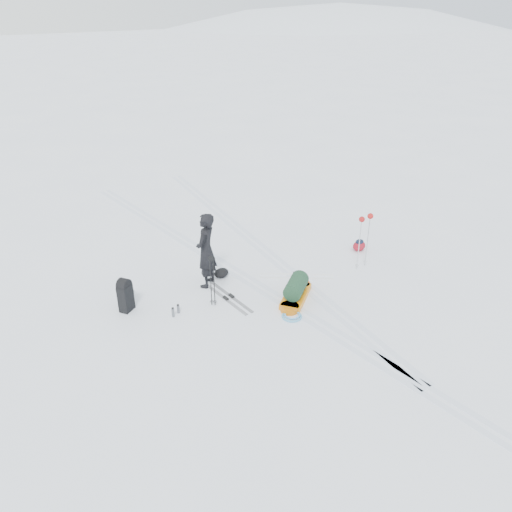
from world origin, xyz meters
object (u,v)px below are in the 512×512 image
at_px(skier, 206,251).
at_px(expedition_rucksack, 126,294).
at_px(ski_poles_black, 212,265).
at_px(pulk_sled, 296,291).

height_order(skier, expedition_rucksack, skier).
relative_size(expedition_rucksack, ski_poles_black, 0.68).
bearing_deg(ski_poles_black, skier, 63.32).
bearing_deg(pulk_sled, ski_poles_black, 116.46).
xyz_separation_m(pulk_sled, expedition_rucksack, (-3.49, 2.00, 0.16)).
xyz_separation_m(skier, expedition_rucksack, (-2.10, 0.16, -0.59)).
relative_size(skier, pulk_sled, 1.29).
bearing_deg(skier, expedition_rucksack, -41.94).
relative_size(skier, ski_poles_black, 1.48).
distance_m(pulk_sled, ski_poles_black, 2.17).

